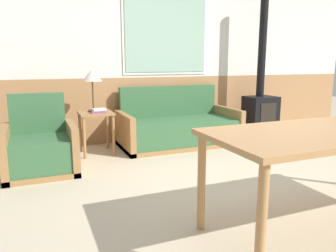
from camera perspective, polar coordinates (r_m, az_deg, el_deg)
ground_plane at (r=3.42m, az=18.58°, el=-10.98°), size 16.00×16.00×0.00m
wall_back at (r=5.42m, az=0.67°, el=12.33°), size 7.20×0.09×2.70m
couch at (r=5.01m, az=1.78°, el=-0.42°), size 1.78×0.89×0.87m
armchair at (r=4.02m, az=-21.33°, el=-3.90°), size 0.79×0.74×0.89m
side_table at (r=4.57m, az=-12.44°, el=0.88°), size 0.45×0.45×0.58m
table_lamp at (r=4.58m, az=-13.08°, el=8.33°), size 0.26×0.26×0.57m
book_stack at (r=4.48m, az=-11.96°, el=2.61°), size 0.20×0.15×0.06m
wood_stove at (r=5.74m, az=15.84°, el=4.34°), size 0.51×0.41×2.42m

